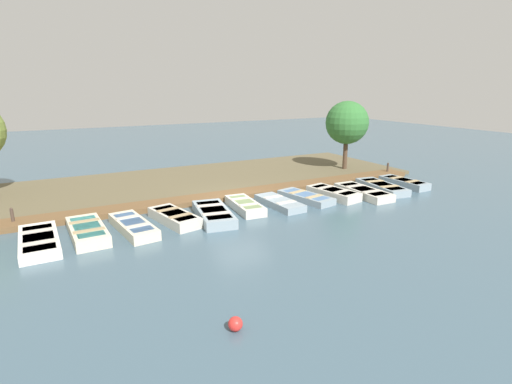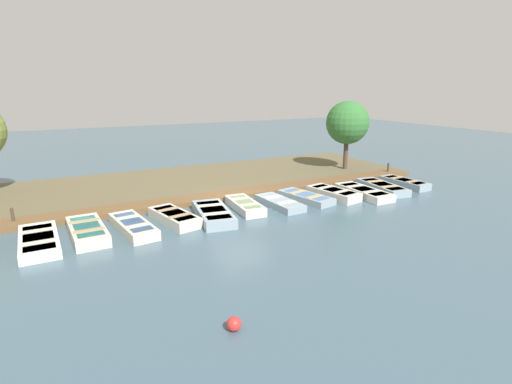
% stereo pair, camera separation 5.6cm
% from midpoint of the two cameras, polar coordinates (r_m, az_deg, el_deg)
% --- Properties ---
extents(ground_plane, '(80.00, 80.00, 0.00)m').
position_cam_midpoint_polar(ground_plane, '(18.24, -2.35, -1.83)').
color(ground_plane, '#425B6B').
extents(shore_bank, '(8.00, 24.00, 0.20)m').
position_cam_midpoint_polar(shore_bank, '(22.68, -7.85, 1.65)').
color(shore_bank, brown).
rests_on(shore_bank, ground_plane).
extents(dock_walkway, '(1.24, 22.65, 0.23)m').
position_cam_midpoint_polar(dock_walkway, '(19.36, -4.05, -0.50)').
color(dock_walkway, brown).
rests_on(dock_walkway, ground_plane).
extents(rowboat_0, '(3.32, 1.30, 0.34)m').
position_cam_midpoint_polar(rowboat_0, '(15.51, -28.68, -6.15)').
color(rowboat_0, silver).
rests_on(rowboat_0, ground_plane).
extents(rowboat_1, '(3.03, 1.25, 0.44)m').
position_cam_midpoint_polar(rowboat_1, '(15.59, -23.04, -5.16)').
color(rowboat_1, beige).
rests_on(rowboat_1, ground_plane).
extents(rowboat_2, '(3.13, 1.35, 0.40)m').
position_cam_midpoint_polar(rowboat_2, '(15.62, -17.23, -4.66)').
color(rowboat_2, beige).
rests_on(rowboat_2, ground_plane).
extents(rowboat_3, '(2.82, 1.54, 0.43)m').
position_cam_midpoint_polar(rowboat_3, '(16.18, -11.68, -3.55)').
color(rowboat_3, beige).
rests_on(rowboat_3, ground_plane).
extents(rowboat_4, '(3.26, 1.71, 0.42)m').
position_cam_midpoint_polar(rowboat_4, '(16.36, -6.18, -3.12)').
color(rowboat_4, '#8C9EA8').
rests_on(rowboat_4, ground_plane).
extents(rowboat_5, '(2.73, 1.17, 0.40)m').
position_cam_midpoint_polar(rowboat_5, '(17.45, -1.70, -1.93)').
color(rowboat_5, beige).
rests_on(rowboat_5, ground_plane).
extents(rowboat_6, '(2.78, 1.16, 0.33)m').
position_cam_midpoint_polar(rowboat_6, '(17.98, 3.28, -1.54)').
color(rowboat_6, '#8C9EA8').
rests_on(rowboat_6, ground_plane).
extents(rowboat_7, '(3.00, 1.60, 0.33)m').
position_cam_midpoint_polar(rowboat_7, '(18.99, 7.02, -0.74)').
color(rowboat_7, '#8C9EA8').
rests_on(rowboat_7, ground_plane).
extents(rowboat_8, '(2.80, 1.50, 0.44)m').
position_cam_midpoint_polar(rowboat_8, '(19.66, 10.89, -0.18)').
color(rowboat_8, beige).
rests_on(rowboat_8, ground_plane).
extents(rowboat_9, '(3.22, 1.22, 0.38)m').
position_cam_midpoint_polar(rowboat_9, '(20.35, 14.98, 0.00)').
color(rowboat_9, beige).
rests_on(rowboat_9, ground_plane).
extents(rowboat_10, '(3.28, 1.52, 0.38)m').
position_cam_midpoint_polar(rowboat_10, '(21.66, 17.45, 0.70)').
color(rowboat_10, '#8C9EA8').
rests_on(rowboat_10, ground_plane).
extents(rowboat_11, '(2.76, 1.07, 0.39)m').
position_cam_midpoint_polar(rowboat_11, '(22.96, 20.31, 1.26)').
color(rowboat_11, '#8C9EA8').
rests_on(rowboat_11, ground_plane).
extents(mooring_post_near, '(0.12, 0.12, 0.78)m').
position_cam_midpoint_polar(mooring_post_near, '(17.91, -31.52, -3.09)').
color(mooring_post_near, '#47382D').
rests_on(mooring_post_near, ground_plane).
extents(mooring_post_far, '(0.12, 0.12, 0.78)m').
position_cam_midpoint_polar(mooring_post_far, '(25.45, 18.23, 3.17)').
color(mooring_post_far, '#47382D').
rests_on(mooring_post_far, ground_plane).
extents(buoy, '(0.33, 0.33, 0.33)m').
position_cam_midpoint_polar(buoy, '(9.30, -3.15, -18.30)').
color(buoy, red).
rests_on(buoy, ground_plane).
extents(park_tree_left, '(2.62, 2.62, 4.38)m').
position_cam_midpoint_polar(park_tree_left, '(25.42, 12.81, 9.60)').
color(park_tree_left, '#4C3828').
rests_on(park_tree_left, ground_plane).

